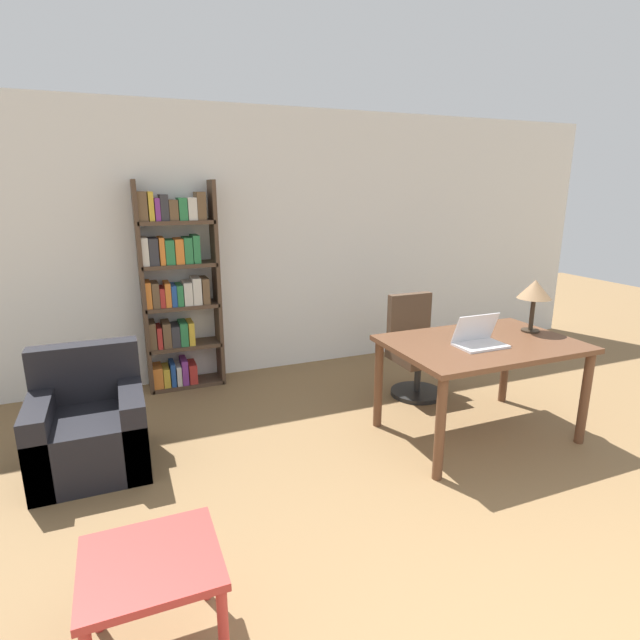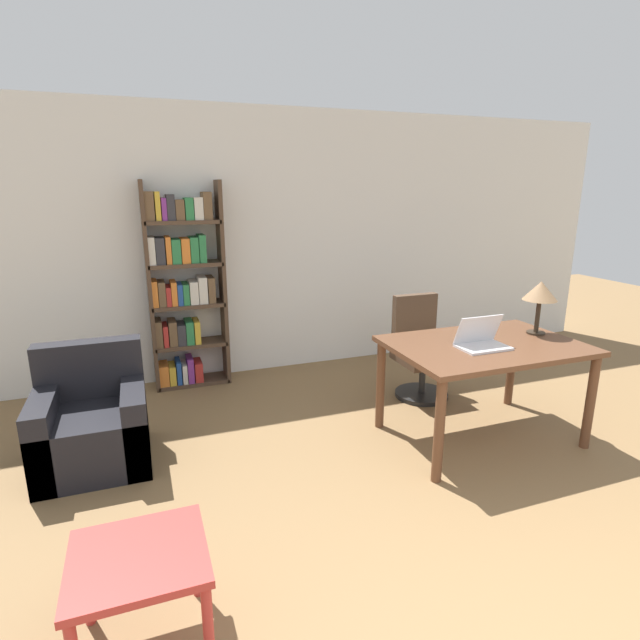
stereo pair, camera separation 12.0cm
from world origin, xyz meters
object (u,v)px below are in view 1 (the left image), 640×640
table_lamp (535,291)px  office_chair (415,351)px  laptop (479,339)px  bookshelf (176,288)px  desk (481,354)px  side_table_blue (152,574)px  armchair (90,429)px

table_lamp → office_chair: size_ratio=0.45×
laptop → bookshelf: size_ratio=0.18×
desk → table_lamp: bearing=7.7°
table_lamp → bookshelf: size_ratio=0.22×
table_lamp → side_table_blue: 3.37m
bookshelf → office_chair: bearing=-26.6°
laptop → desk: bearing=35.6°
laptop → office_chair: size_ratio=0.38×
office_chair → side_table_blue: (-2.53, -1.99, -0.03)m
side_table_blue → armchair: size_ratio=0.66×
table_lamp → desk: bearing=-172.3°
desk → laptop: laptop is taller
table_lamp → armchair: bearing=170.5°
desk → side_table_blue: (-2.53, -1.08, -0.28)m
desk → side_table_blue: desk is taller
bookshelf → table_lamp: bearing=-35.6°
desk → table_lamp: table_lamp is taller
desk → laptop: bearing=-144.4°
office_chair → bookshelf: bearing=153.4°
desk → side_table_blue: bearing=-156.9°
desk → side_table_blue: 2.77m
table_lamp → bookshelf: (-2.59, 1.86, -0.12)m
laptop → side_table_blue: bearing=-157.5°
bookshelf → laptop: bearing=-45.8°
office_chair → bookshelf: bookshelf is taller
table_lamp → armchair: 3.53m
desk → table_lamp: 0.71m
office_chair → side_table_blue: office_chair is taller
desk → office_chair: 0.94m
armchair → bookshelf: bookshelf is taller
laptop → office_chair: laptop is taller
laptop → table_lamp: size_ratio=0.85×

